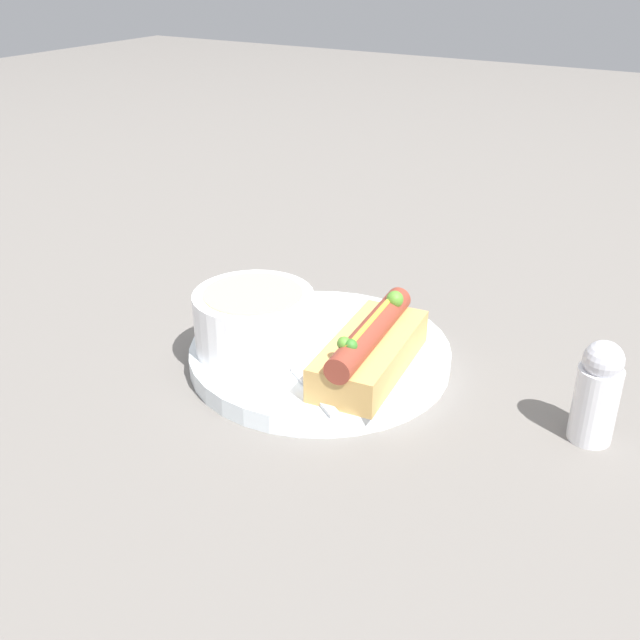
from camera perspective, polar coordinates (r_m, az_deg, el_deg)
name	(u,v)px	position (r m, az deg, el deg)	size (l,w,h in m)	color
ground_plane	(320,362)	(0.72, 0.00, -3.24)	(4.00, 4.00, 0.00)	slate
dinner_plate	(320,354)	(0.71, 0.00, -2.61)	(0.25, 0.25, 0.02)	white
hot_dog	(370,348)	(0.66, 3.85, -2.17)	(0.15, 0.08, 0.06)	tan
soup_bowl	(254,318)	(0.70, -5.05, 0.18)	(0.11, 0.11, 0.06)	white
spoon	(286,356)	(0.69, -2.63, -2.74)	(0.10, 0.13, 0.01)	#B7B7BC
salt_shaker	(597,392)	(0.63, 20.37, -5.17)	(0.04, 0.04, 0.09)	silver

